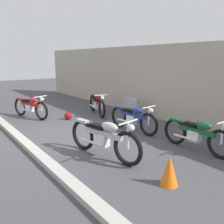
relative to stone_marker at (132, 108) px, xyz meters
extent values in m
plane|color=#47474C|center=(0.46, -2.93, -0.37)|extent=(40.00, 40.00, 0.00)
cube|color=#B2A893|center=(0.46, 0.85, 0.98)|extent=(18.00, 0.30, 2.70)
cube|color=#B7B2A8|center=(0.46, -4.21, -0.31)|extent=(18.00, 0.24, 0.12)
cube|color=#9E9EA3|center=(0.00, 0.00, 0.00)|extent=(0.68, 0.24, 0.75)
sphere|color=maroon|center=(-1.18, -2.08, -0.24)|extent=(0.27, 0.27, 0.27)
cone|color=orange|center=(4.20, -2.78, -0.10)|extent=(0.32, 0.32, 0.55)
torus|color=black|center=(-0.64, -0.94, -0.03)|extent=(0.69, 0.28, 0.70)
torus|color=black|center=(-1.87, -0.57, -0.03)|extent=(0.69, 0.28, 0.70)
cube|color=silver|center=(-1.30, -0.74, -0.01)|extent=(0.35, 0.27, 0.27)
cube|color=#590F14|center=(-1.25, -0.76, 0.15)|extent=(0.96, 0.37, 0.11)
ellipsoid|color=#590F14|center=(-1.09, -0.81, 0.32)|extent=(0.46, 0.30, 0.19)
cube|color=black|center=(-1.42, -0.71, 0.27)|extent=(0.41, 0.27, 0.08)
cube|color=#590F14|center=(-1.87, -0.57, 0.30)|extent=(0.33, 0.20, 0.06)
cylinder|color=silver|center=(-0.64, -0.94, 0.24)|extent=(0.05, 0.05, 0.52)
cylinder|color=silver|center=(-0.64, -0.94, 0.50)|extent=(0.19, 0.54, 0.03)
sphere|color=silver|center=(-0.56, -0.96, 0.40)|extent=(0.13, 0.13, 0.13)
cylinder|color=silver|center=(-1.51, -0.80, -0.07)|extent=(0.66, 0.25, 0.06)
torus|color=black|center=(-1.68, -2.89, -0.03)|extent=(0.69, 0.30, 0.69)
torus|color=black|center=(-2.90, -3.29, -0.03)|extent=(0.69, 0.30, 0.69)
cube|color=silver|center=(-2.34, -3.10, -0.01)|extent=(0.35, 0.28, 0.27)
cube|color=#B21919|center=(-2.29, -3.09, 0.15)|extent=(0.96, 0.39, 0.11)
ellipsoid|color=#B21919|center=(-2.13, -3.04, 0.32)|extent=(0.46, 0.31, 0.19)
cube|color=black|center=(-2.45, -3.14, 0.27)|extent=(0.42, 0.28, 0.08)
cube|color=#B21919|center=(-2.90, -3.29, 0.30)|extent=(0.33, 0.20, 0.06)
cylinder|color=silver|center=(-1.68, -2.89, 0.24)|extent=(0.05, 0.05, 0.52)
cylinder|color=silver|center=(-1.68, -2.89, 0.50)|extent=(0.20, 0.54, 0.03)
sphere|color=silver|center=(-1.61, -2.87, 0.40)|extent=(0.13, 0.13, 0.13)
cylinder|color=silver|center=(-2.48, -3.27, -0.07)|extent=(0.65, 0.26, 0.06)
torus|color=black|center=(4.10, -0.95, -0.03)|extent=(0.68, 0.10, 0.68)
torus|color=black|center=(2.85, -0.99, -0.03)|extent=(0.68, 0.10, 0.68)
cube|color=silver|center=(3.43, -0.97, -0.01)|extent=(0.30, 0.19, 0.26)
cube|color=#145128|center=(3.48, -0.97, 0.13)|extent=(0.96, 0.12, 0.11)
ellipsoid|color=#145128|center=(3.64, -0.96, 0.30)|extent=(0.42, 0.20, 0.19)
cube|color=black|center=(3.31, -0.97, 0.26)|extent=(0.38, 0.18, 0.07)
cube|color=#145128|center=(2.85, -0.99, 0.28)|extent=(0.30, 0.12, 0.06)
cylinder|color=silver|center=(4.10, -0.95, 0.22)|extent=(0.05, 0.05, 0.51)
cylinder|color=silver|center=(4.10, -0.95, 0.48)|extent=(0.05, 0.54, 0.03)
cylinder|color=silver|center=(3.25, -1.09, -0.08)|extent=(0.65, 0.07, 0.06)
torus|color=black|center=(1.97, -1.08, -0.03)|extent=(0.69, 0.13, 0.69)
torus|color=black|center=(0.70, -1.17, -0.03)|extent=(0.69, 0.13, 0.69)
cube|color=silver|center=(1.29, -1.13, -0.01)|extent=(0.31, 0.21, 0.26)
cube|color=navy|center=(1.34, -1.13, 0.14)|extent=(0.97, 0.16, 0.11)
ellipsoid|color=navy|center=(1.51, -1.11, 0.31)|extent=(0.43, 0.22, 0.19)
cube|color=black|center=(1.17, -1.14, 0.26)|extent=(0.39, 0.20, 0.08)
cube|color=navy|center=(0.70, -1.17, 0.29)|extent=(0.31, 0.13, 0.06)
cylinder|color=silver|center=(1.97, -1.08, 0.23)|extent=(0.05, 0.05, 0.52)
cylinder|color=silver|center=(1.97, -1.08, 0.49)|extent=(0.07, 0.55, 0.03)
sphere|color=silver|center=(2.05, -1.08, 0.39)|extent=(0.13, 0.13, 0.13)
cylinder|color=silver|center=(1.11, -1.26, -0.08)|extent=(0.66, 0.10, 0.06)
torus|color=black|center=(3.15, -2.86, 0.00)|extent=(0.76, 0.24, 0.76)
torus|color=black|center=(1.78, -3.14, 0.00)|extent=(0.76, 0.24, 0.76)
cube|color=silver|center=(2.41, -3.01, 0.03)|extent=(0.37, 0.27, 0.29)
cube|color=#ADADB2|center=(2.46, -3.00, 0.19)|extent=(1.06, 0.32, 0.12)
ellipsoid|color=#ADADB2|center=(2.64, -2.96, 0.38)|extent=(0.49, 0.29, 0.21)
cube|color=black|center=(2.28, -3.04, 0.33)|extent=(0.44, 0.27, 0.08)
cube|color=#ADADB2|center=(1.78, -3.14, 0.36)|extent=(0.35, 0.19, 0.06)
cylinder|color=silver|center=(3.15, -2.86, 0.29)|extent=(0.06, 0.06, 0.57)
cylinder|color=silver|center=(3.15, -2.86, 0.57)|extent=(0.16, 0.60, 0.04)
sphere|color=silver|center=(3.23, -2.84, 0.47)|extent=(0.14, 0.14, 0.14)
cylinder|color=silver|center=(2.23, -3.17, -0.05)|extent=(0.72, 0.21, 0.06)
camera|label=1|loc=(6.76, -5.93, 1.83)|focal=38.81mm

